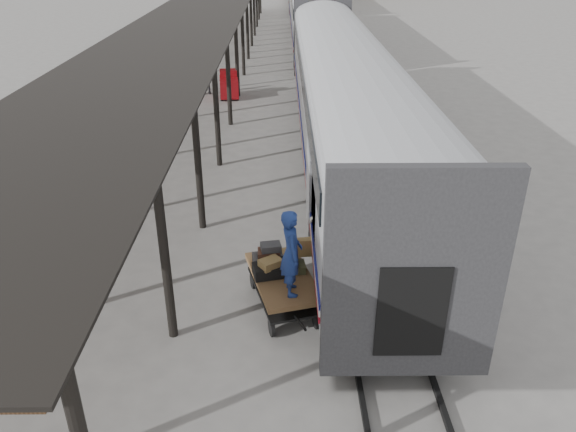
{
  "coord_description": "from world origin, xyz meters",
  "views": [
    {
      "loc": [
        1.04,
        -11.71,
        7.76
      ],
      "look_at": [
        1.15,
        0.33,
        1.7
      ],
      "focal_mm": 35.0,
      "sensor_mm": 36.0,
      "label": 1
    }
  ],
  "objects_px": {
    "porter": "(291,253)",
    "pedestrian": "(207,78)",
    "luggage_tug": "(229,86)",
    "baggage_cart": "(283,283)"
  },
  "relations": [
    {
      "from": "luggage_tug",
      "to": "pedestrian",
      "type": "xyz_separation_m",
      "value": [
        -1.24,
        0.73,
        0.24
      ]
    },
    {
      "from": "luggage_tug",
      "to": "pedestrian",
      "type": "bearing_deg",
      "value": 143.34
    },
    {
      "from": "porter",
      "to": "pedestrian",
      "type": "bearing_deg",
      "value": 4.46
    },
    {
      "from": "porter",
      "to": "pedestrian",
      "type": "xyz_separation_m",
      "value": [
        -4.24,
        20.08,
        -0.96
      ]
    },
    {
      "from": "luggage_tug",
      "to": "porter",
      "type": "xyz_separation_m",
      "value": [
        3.0,
        -19.35,
        1.2
      ]
    },
    {
      "from": "luggage_tug",
      "to": "porter",
      "type": "bearing_deg",
      "value": -87.5
    },
    {
      "from": "pedestrian",
      "to": "luggage_tug",
      "type": "bearing_deg",
      "value": 140.35
    },
    {
      "from": "luggage_tug",
      "to": "porter",
      "type": "relative_size",
      "value": 0.86
    },
    {
      "from": "baggage_cart",
      "to": "porter",
      "type": "xyz_separation_m",
      "value": [
        0.19,
        -0.65,
        1.18
      ]
    },
    {
      "from": "porter",
      "to": "pedestrian",
      "type": "distance_m",
      "value": 20.54
    }
  ]
}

